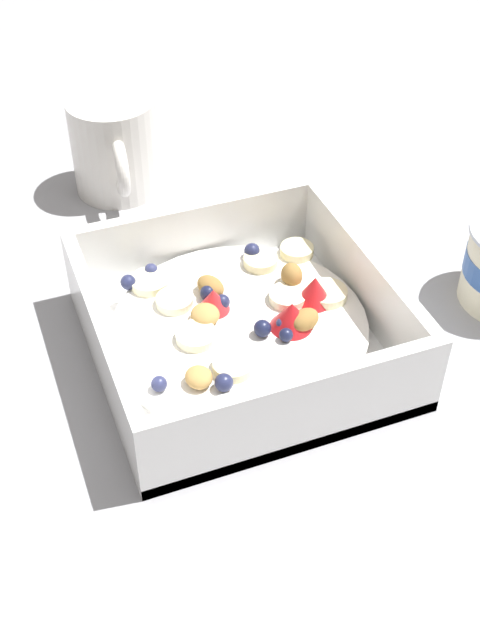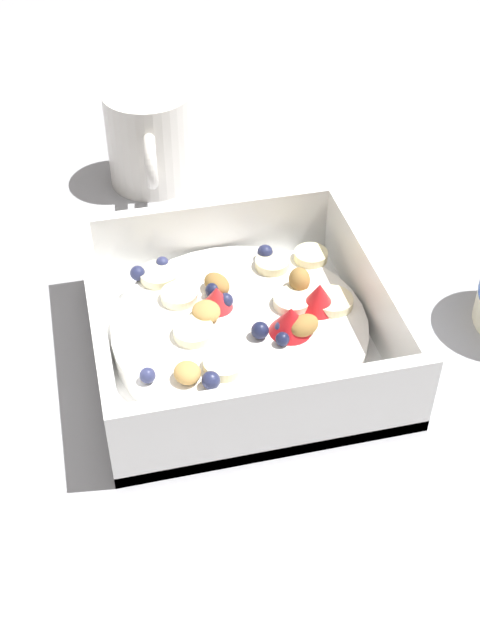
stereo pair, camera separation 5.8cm
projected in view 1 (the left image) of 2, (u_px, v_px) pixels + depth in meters
The scene contains 4 objects.
ground_plane at pixel (248, 336), 0.62m from camera, with size 2.40×2.40×0.00m, color #9E9EA3.
fruit_bowl at pixel (241, 328), 0.59m from camera, with size 0.21×0.21×0.07m.
spoon at pixel (184, 244), 0.70m from camera, with size 0.09×0.16×0.01m.
coffee_mug at pixel (115, 146), 0.74m from camera, with size 0.11×0.08×0.09m.
Camera 1 is at (0.42, -0.17, 0.42)m, focal length 45.17 mm.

